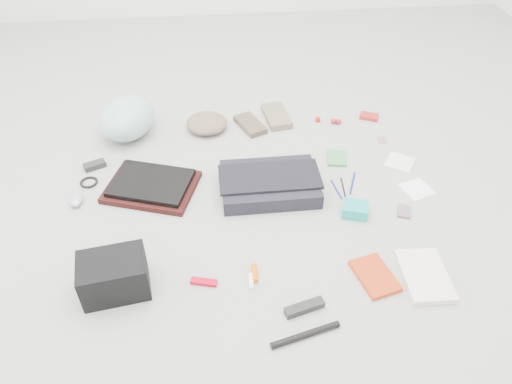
{
  "coord_description": "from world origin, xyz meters",
  "views": [
    {
      "loc": [
        -0.15,
        -1.54,
        1.42
      ],
      "look_at": [
        0.0,
        0.0,
        0.05
      ],
      "focal_mm": 35.0,
      "sensor_mm": 36.0,
      "label": 1
    }
  ],
  "objects": [
    {
      "name": "stamp_sheet",
      "position": [
        0.65,
        0.37,
        0.0
      ],
      "size": [
        0.05,
        0.05,
        0.0
      ],
      "primitive_type": "cube",
      "rotation": [
        0.0,
        0.0,
        -0.07
      ],
      "color": "gray",
      "rests_on": "ground_plane"
    },
    {
      "name": "napkin_bottom",
      "position": [
        0.7,
        -0.0,
        0.0
      ],
      "size": [
        0.15,
        0.15,
        0.01
      ],
      "primitive_type": "cube",
      "rotation": [
        0.0,
        0.0,
        0.32
      ],
      "color": "white",
      "rests_on": "ground_plane"
    },
    {
      "name": "book_white",
      "position": [
        0.56,
        -0.47,
        0.01
      ],
      "size": [
        0.16,
        0.24,
        0.02
      ],
      "primitive_type": "cube",
      "rotation": [
        0.0,
        0.0,
        -0.03
      ],
      "color": "silver",
      "rests_on": "ground_plane"
    },
    {
      "name": "toiletry_tube_orange",
      "position": [
        -0.04,
        -0.39,
        0.01
      ],
      "size": [
        0.02,
        0.08,
        0.02
      ],
      "primitive_type": "cylinder",
      "rotation": [
        1.57,
        0.0,
        -0.01
      ],
      "color": "#EB5601",
      "rests_on": "ground_plane"
    },
    {
      "name": "camera_bag",
      "position": [
        -0.53,
        -0.41,
        0.07
      ],
      "size": [
        0.25,
        0.19,
        0.15
      ],
      "primitive_type": "cube",
      "rotation": [
        0.0,
        0.0,
        0.15
      ],
      "color": "black",
      "rests_on": "ground_plane"
    },
    {
      "name": "bike_helmet",
      "position": [
        -0.57,
        0.55,
        0.09
      ],
      "size": [
        0.34,
        0.38,
        0.19
      ],
      "primitive_type": "ellipsoid",
      "rotation": [
        0.0,
        0.0,
        -0.35
      ],
      "color": "#9FD1CB",
      "rests_on": "ground_plane"
    },
    {
      "name": "pen_navy",
      "position": [
        0.43,
        0.07,
        0.0
      ],
      "size": [
        0.06,
        0.14,
        0.01
      ],
      "primitive_type": "cylinder",
      "rotation": [
        1.57,
        0.0,
        -0.38
      ],
      "color": "navy",
      "rests_on": "ground_plane"
    },
    {
      "name": "mitten_right",
      "position": [
        0.17,
        0.61,
        0.02
      ],
      "size": [
        0.14,
        0.23,
        0.03
      ],
      "primitive_type": "cube",
      "rotation": [
        0.0,
        0.0,
        0.14
      ],
      "color": "#796B54",
      "rests_on": "ground_plane"
    },
    {
      "name": "toiletry_tube_white",
      "position": [
        -0.06,
        -0.43,
        0.01
      ],
      "size": [
        0.02,
        0.07,
        0.02
      ],
      "primitive_type": "cylinder",
      "rotation": [
        1.57,
        0.0,
        -0.06
      ],
      "color": "white",
      "rests_on": "ground_plane"
    },
    {
      "name": "cable_coil",
      "position": [
        -0.72,
        0.19,
        0.01
      ],
      "size": [
        0.09,
        0.09,
        0.01
      ],
      "primitive_type": "torus",
      "rotation": [
        0.0,
        0.0,
        -0.18
      ],
      "color": "black",
      "rests_on": "ground_plane"
    },
    {
      "name": "multitool",
      "position": [
        -0.23,
        -0.41,
        0.01
      ],
      "size": [
        0.1,
        0.05,
        0.01
      ],
      "primitive_type": "cube",
      "rotation": [
        0.0,
        0.0,
        -0.25
      ],
      "color": "#AE0117",
      "rests_on": "ground_plane"
    },
    {
      "name": "u_lock",
      "position": [
        0.11,
        -0.56,
        0.01
      ],
      "size": [
        0.14,
        0.07,
        0.03
      ],
      "primitive_type": "cube",
      "rotation": [
        0.0,
        0.0,
        0.27
      ],
      "color": "black",
      "rests_on": "ground_plane"
    },
    {
      "name": "book_red",
      "position": [
        0.38,
        -0.45,
        0.01
      ],
      "size": [
        0.16,
        0.2,
        0.02
      ],
      "primitive_type": "cube",
      "rotation": [
        0.0,
        0.0,
        0.26
      ],
      "color": "red",
      "rests_on": "ground_plane"
    },
    {
      "name": "lollipop_c",
      "position": [
        0.47,
        0.53,
        0.01
      ],
      "size": [
        0.04,
        0.04,
        0.03
      ],
      "primitive_type": "sphere",
      "rotation": [
        0.0,
        0.0,
        0.32
      ],
      "color": "#A41729",
      "rests_on": "ground_plane"
    },
    {
      "name": "laptop",
      "position": [
        -0.44,
        0.12,
        0.04
      ],
      "size": [
        0.38,
        0.33,
        0.02
      ],
      "primitive_type": "cube",
      "rotation": [
        0.0,
        0.0,
        -0.32
      ],
      "color": "black",
      "rests_on": "laptop_sleeve"
    },
    {
      "name": "mouse",
      "position": [
        -0.75,
        0.07,
        0.02
      ],
      "size": [
        0.06,
        0.1,
        0.04
      ],
      "primitive_type": "ellipsoid",
      "rotation": [
        0.0,
        0.0,
        0.09
      ],
      "color": "#A1A1A8",
      "rests_on": "ground_plane"
    },
    {
      "name": "pen_blue",
      "position": [
        0.35,
        0.04,
        0.0
      ],
      "size": [
        0.03,
        0.13,
        0.01
      ],
      "primitive_type": "cylinder",
      "rotation": [
        1.57,
        0.0,
        0.15
      ],
      "color": "navy",
      "rests_on": "ground_plane"
    },
    {
      "name": "mitten_left",
      "position": [
        0.03,
        0.55,
        0.01
      ],
      "size": [
        0.16,
        0.21,
        0.03
      ],
      "primitive_type": "cube",
      "rotation": [
        0.0,
        0.0,
        0.42
      ],
      "color": "brown",
      "rests_on": "ground_plane"
    },
    {
      "name": "bag_flap",
      "position": [
        0.06,
        0.06,
        0.07
      ],
      "size": [
        0.43,
        0.2,
        0.01
      ],
      "primitive_type": "cube",
      "rotation": [
        0.0,
        0.0,
        0.01
      ],
      "color": "black",
      "rests_on": "messenger_bag"
    },
    {
      "name": "altoids_tin",
      "position": [
        0.64,
        0.57,
        0.01
      ],
      "size": [
        0.11,
        0.09,
        0.02
      ],
      "primitive_type": "cube",
      "rotation": [
        0.0,
        0.0,
        -0.43
      ],
      "color": "#A9201B",
      "rests_on": "ground_plane"
    },
    {
      "name": "card_deck",
      "position": [
        0.6,
        -0.13,
        0.01
      ],
      "size": [
        0.07,
        0.09,
        0.01
      ],
      "primitive_type": "cube",
      "rotation": [
        0.0,
        0.0,
        -0.34
      ],
      "color": "slate",
      "rests_on": "ground_plane"
    },
    {
      "name": "ground_plane",
      "position": [
        0.0,
        0.0,
        0.0
      ],
      "size": [
        4.0,
        4.0,
        0.0
      ],
      "primitive_type": "plane",
      "color": "gray"
    },
    {
      "name": "beanie",
      "position": [
        -0.19,
        0.55,
        0.04
      ],
      "size": [
        0.24,
        0.24,
        0.07
      ],
      "primitive_type": "ellipsoid",
      "rotation": [
        0.0,
        0.0,
        -0.24
      ],
      "color": "#755D4A",
      "rests_on": "ground_plane"
    },
    {
      "name": "power_brick",
      "position": [
        -0.7,
        0.3,
        0.01
      ],
      "size": [
        0.11,
        0.08,
        0.03
      ],
      "primitive_type": "cube",
      "rotation": [
        0.0,
        0.0,
        0.41
      ],
      "color": "black",
      "rests_on": "ground_plane"
    },
    {
      "name": "lollipop_b",
      "position": [
        0.45,
        0.54,
        0.01
      ],
      "size": [
        0.03,
        0.03,
        0.03
      ],
      "primitive_type": "sphere",
      "rotation": [
        0.0,
        0.0,
        0.17
      ],
      "color": "maroon",
      "rests_on": "ground_plane"
    },
    {
      "name": "laptop_sleeve",
      "position": [
        -0.44,
        0.12,
        0.01
      ],
      "size": [
        0.44,
        0.38,
        0.03
      ],
      "primitive_type": "cube",
      "rotation": [
        0.0,
        0.0,
        -0.32
      ],
      "color": "black",
      "rests_on": "ground_plane"
    },
    {
      "name": "bike_pump",
      "position": [
        0.09,
        -0.66,
        0.01
      ],
      "size": [
        0.24,
        0.08,
        0.02
      ],
      "primitive_type": "cylinder",
      "rotation": [
        0.0,
        1.57,
        0.26
      ],
      "color": "black",
      "rests_on": "ground_plane"
    },
    {
      "name": "lollipop_a",
      "position": [
        0.37,
        0.57,
        0.01
      ],
      "size": [
        0.03,
        0.03,
        0.03
      ],
      "primitive_type": "sphere",
      "rotation": [
        0.0,
        0.0,
        -0.03
      ],
      "color": "red",
      "rests_on": "ground_plane"
    },
    {
      "name": "pen_black",
      "position": [
        0.38,
        0.05,
        0.0
      ],
      "size": [
        0.02,
        0.12,
        0.01
      ],
      "primitive_type": "cylinder",
      "rotation": [
        1.57,
        0.0,
        -0.08
      ],
      "color": "black",
      "rests_on": "ground_plane"
    },
    {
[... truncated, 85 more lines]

